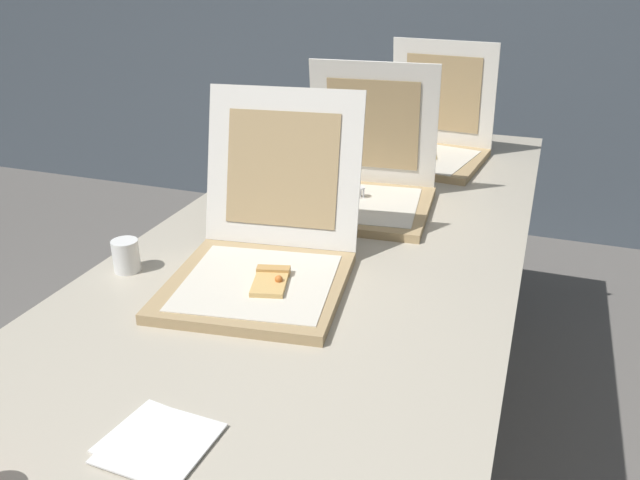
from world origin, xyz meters
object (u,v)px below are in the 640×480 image
cup_white_near_left (126,256)px  napkin_pile (157,441)px  pizza_box_back (429,144)px  table (335,252)px  pizza_box_middle (365,187)px  cup_white_far (308,169)px  pizza_box_front (263,257)px

cup_white_near_left → napkin_pile: 0.57m
pizza_box_back → table: bearing=-91.7°
pizza_box_back → napkin_pile: size_ratio=2.45×
pizza_box_middle → table: bearing=-97.8°
cup_white_far → cup_white_near_left: bearing=-102.5°
cup_white_near_left → cup_white_far: same height
table → napkin_pile: (-0.01, -0.78, 0.05)m
pizza_box_front → table: bearing=68.4°
pizza_box_middle → napkin_pile: pizza_box_middle is taller
napkin_pile → cup_white_far: bearing=100.0°
pizza_box_front → cup_white_far: 0.66m
table → pizza_box_back: (0.09, 0.70, 0.10)m
cup_white_near_left → pizza_box_middle: bearing=55.3°
table → pizza_box_middle: pizza_box_middle is taller
pizza_box_back → cup_white_far: size_ratio=5.54×
table → napkin_pile: napkin_pile is taller
cup_white_far → pizza_box_front: bearing=-77.6°
cup_white_far → table: bearing=-60.5°
table → pizza_box_front: pizza_box_front is taller
table → pizza_box_middle: (0.01, 0.21, 0.10)m
cup_white_near_left → cup_white_far: 0.72m
napkin_pile → pizza_box_middle: bearing=88.8°
pizza_box_middle → pizza_box_back: size_ratio=0.98×
table → cup_white_far: cup_white_far is taller
pizza_box_back → napkin_pile: (-0.10, -1.48, -0.05)m
pizza_box_back → cup_white_far: (-0.30, -0.33, -0.02)m
pizza_box_back → pizza_box_front: bearing=-93.6°
pizza_box_back → cup_white_near_left: 1.13m
cup_white_near_left → napkin_pile: size_ratio=0.44×
pizza_box_middle → cup_white_near_left: (-0.38, -0.55, -0.02)m
pizza_box_front → pizza_box_middle: (0.08, 0.49, 0.00)m
cup_white_near_left → cup_white_far: size_ratio=1.00×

